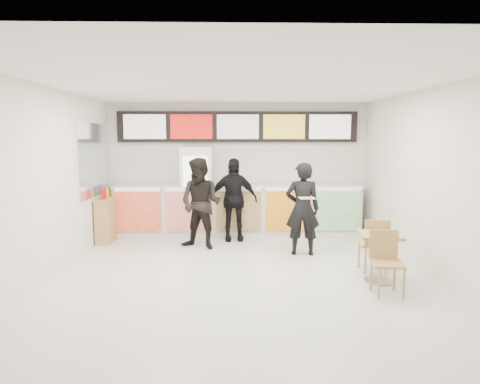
{
  "coord_description": "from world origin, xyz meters",
  "views": [
    {
      "loc": [
        -0.2,
        -6.52,
        2.24
      ],
      "look_at": [
        -0.01,
        1.2,
        1.23
      ],
      "focal_mm": 32.0,
      "sensor_mm": 36.0,
      "label": 1
    }
  ],
  "objects_px": {
    "drinks_fridge": "(197,191)",
    "cafe_table": "(380,249)",
    "customer_mid": "(233,199)",
    "customer_left": "(201,204)",
    "service_counter": "(238,210)",
    "condiment_ledge": "(107,219)",
    "customer_main": "(302,209)"
  },
  "relations": [
    {
      "from": "drinks_fridge",
      "to": "cafe_table",
      "type": "xyz_separation_m",
      "value": [
        3.04,
        -3.3,
        -0.48
      ]
    },
    {
      "from": "customer_mid",
      "to": "cafe_table",
      "type": "xyz_separation_m",
      "value": [
        2.23,
        -2.74,
        -0.36
      ]
    },
    {
      "from": "cafe_table",
      "to": "customer_left",
      "type": "bearing_deg",
      "value": 152.47
    },
    {
      "from": "drinks_fridge",
      "to": "service_counter",
      "type": "bearing_deg",
      "value": -0.99
    },
    {
      "from": "drinks_fridge",
      "to": "customer_left",
      "type": "distance_m",
      "value": 1.25
    },
    {
      "from": "drinks_fridge",
      "to": "customer_mid",
      "type": "xyz_separation_m",
      "value": [
        0.81,
        -0.56,
        -0.11
      ]
    },
    {
      "from": "service_counter",
      "to": "drinks_fridge",
      "type": "distance_m",
      "value": 1.03
    },
    {
      "from": "condiment_ledge",
      "to": "cafe_table",
      "type": "bearing_deg",
      "value": -28.83
    },
    {
      "from": "service_counter",
      "to": "condiment_ledge",
      "type": "xyz_separation_m",
      "value": [
        -2.82,
        -0.57,
        -0.09
      ]
    },
    {
      "from": "customer_left",
      "to": "cafe_table",
      "type": "bearing_deg",
      "value": -12.79
    },
    {
      "from": "service_counter",
      "to": "condiment_ledge",
      "type": "relative_size",
      "value": 4.99
    },
    {
      "from": "customer_main",
      "to": "customer_mid",
      "type": "relative_size",
      "value": 0.99
    },
    {
      "from": "customer_main",
      "to": "condiment_ledge",
      "type": "xyz_separation_m",
      "value": [
        -4.0,
        1.13,
        -0.4
      ]
    },
    {
      "from": "customer_left",
      "to": "condiment_ledge",
      "type": "relative_size",
      "value": 1.63
    },
    {
      "from": "customer_left",
      "to": "drinks_fridge",
      "type": "bearing_deg",
      "value": 120.59
    },
    {
      "from": "service_counter",
      "to": "customer_left",
      "type": "relative_size",
      "value": 3.06
    },
    {
      "from": "customer_left",
      "to": "customer_mid",
      "type": "bearing_deg",
      "value": 69.17
    },
    {
      "from": "service_counter",
      "to": "customer_mid",
      "type": "relative_size",
      "value": 3.13
    },
    {
      "from": "drinks_fridge",
      "to": "customer_mid",
      "type": "relative_size",
      "value": 1.12
    },
    {
      "from": "drinks_fridge",
      "to": "customer_left",
      "type": "height_order",
      "value": "drinks_fridge"
    },
    {
      "from": "condiment_ledge",
      "to": "customer_main",
      "type": "bearing_deg",
      "value": -15.85
    },
    {
      "from": "drinks_fridge",
      "to": "customer_main",
      "type": "xyz_separation_m",
      "value": [
        2.11,
        -1.72,
        -0.12
      ]
    },
    {
      "from": "customer_main",
      "to": "customer_left",
      "type": "bearing_deg",
      "value": -8.6
    },
    {
      "from": "service_counter",
      "to": "customer_main",
      "type": "height_order",
      "value": "customer_main"
    },
    {
      "from": "cafe_table",
      "to": "condiment_ledge",
      "type": "relative_size",
      "value": 1.42
    },
    {
      "from": "drinks_fridge",
      "to": "condiment_ledge",
      "type": "relative_size",
      "value": 1.79
    },
    {
      "from": "service_counter",
      "to": "drinks_fridge",
      "type": "xyz_separation_m",
      "value": [
        -0.93,
        0.02,
        0.43
      ]
    },
    {
      "from": "customer_left",
      "to": "cafe_table",
      "type": "distance_m",
      "value": 3.56
    },
    {
      "from": "customer_main",
      "to": "cafe_table",
      "type": "bearing_deg",
      "value": 126.09
    },
    {
      "from": "customer_mid",
      "to": "drinks_fridge",
      "type": "bearing_deg",
      "value": 141.47
    },
    {
      "from": "service_counter",
      "to": "cafe_table",
      "type": "relative_size",
      "value": 3.51
    },
    {
      "from": "cafe_table",
      "to": "service_counter",
      "type": "bearing_deg",
      "value": 130.86
    }
  ]
}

